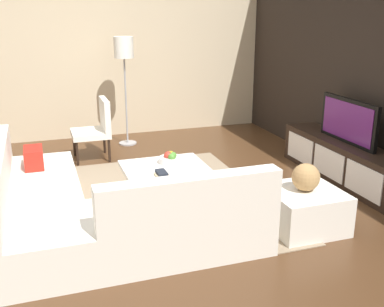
% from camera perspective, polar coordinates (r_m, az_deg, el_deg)
% --- Properties ---
extents(ground_plane, '(14.00, 14.00, 0.00)m').
position_cam_1_polar(ground_plane, '(5.20, -3.84, -6.28)').
color(ground_plane, '#4C301C').
extents(feature_wall_back, '(6.40, 0.12, 2.80)m').
position_cam_1_polar(feature_wall_back, '(6.08, 21.65, 9.73)').
color(feature_wall_back, black).
rests_on(feature_wall_back, ground).
extents(side_wall_left, '(0.12, 5.20, 2.80)m').
position_cam_1_polar(side_wall_left, '(7.96, -8.77, 12.32)').
color(side_wall_left, beige).
rests_on(side_wall_left, ground).
extents(area_rug, '(3.01, 2.40, 0.01)m').
position_cam_1_polar(area_rug, '(5.29, -4.12, -5.82)').
color(area_rug, gray).
rests_on(area_rug, ground).
extents(media_console, '(2.16, 0.47, 0.50)m').
position_cam_1_polar(media_console, '(6.13, 18.28, -0.92)').
color(media_console, black).
rests_on(media_console, ground).
extents(television, '(1.04, 0.06, 0.55)m').
position_cam_1_polar(television, '(5.99, 18.76, 3.83)').
color(television, black).
rests_on(television, media_console).
extents(sectional_couch, '(2.44, 2.41, 0.81)m').
position_cam_1_polar(sectional_couch, '(4.48, -12.83, -6.90)').
color(sectional_couch, white).
rests_on(sectional_couch, ground).
extents(coffee_table, '(0.94, 0.94, 0.38)m').
position_cam_1_polar(coffee_table, '(5.24, -3.11, -3.71)').
color(coffee_table, black).
rests_on(coffee_table, ground).
extents(accent_chair_near, '(0.54, 0.52, 0.87)m').
position_cam_1_polar(accent_chair_near, '(6.76, -11.68, 3.39)').
color(accent_chair_near, black).
rests_on(accent_chair_near, ground).
extents(floor_lamp, '(0.30, 0.30, 1.69)m').
position_cam_1_polar(floor_lamp, '(7.27, -8.41, 11.92)').
color(floor_lamp, '#A5A5AA').
rests_on(floor_lamp, ground).
extents(ottoman, '(0.70, 0.70, 0.40)m').
position_cam_1_polar(ottoman, '(4.72, 13.59, -6.70)').
color(ottoman, white).
rests_on(ottoman, ground).
extents(fruit_bowl, '(0.28, 0.28, 0.14)m').
position_cam_1_polar(fruit_bowl, '(5.35, -2.65, -0.62)').
color(fruit_bowl, silver).
rests_on(fruit_bowl, coffee_table).
extents(decorative_ball, '(0.27, 0.27, 0.27)m').
position_cam_1_polar(decorative_ball, '(4.60, 13.89, -2.87)').
color(decorative_ball, '#AD8451').
rests_on(decorative_ball, ottoman).
extents(book_stack, '(0.19, 0.14, 0.05)m').
position_cam_1_polar(book_stack, '(4.94, -3.77, -2.52)').
color(book_stack, '#CCB78C').
rests_on(book_stack, coffee_table).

